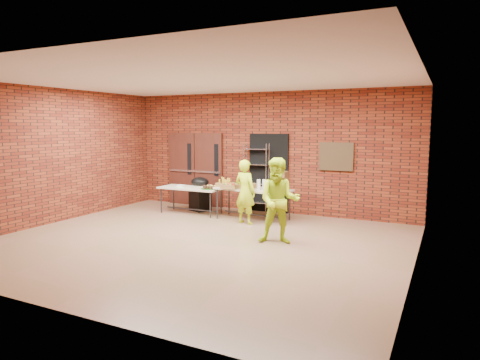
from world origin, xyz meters
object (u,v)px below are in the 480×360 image
(table_left, at_px, (191,190))
(table_right, at_px, (253,191))
(volunteer_woman, at_px, (245,192))
(volunteer_man, at_px, (279,201))
(covered_grill, at_px, (200,194))
(coffee_dispenser, at_px, (280,180))
(wire_rack, at_px, (256,178))

(table_left, xyz_separation_m, table_right, (1.78, 0.06, 0.07))
(volunteer_woman, height_order, volunteer_man, volunteer_man)
(volunteer_woman, relative_size, volunteer_man, 0.90)
(covered_grill, relative_size, volunteer_woman, 0.61)
(covered_grill, height_order, volunteer_woman, volunteer_woman)
(volunteer_man, bearing_deg, table_right, 110.91)
(table_left, bearing_deg, table_right, 1.27)
(table_right, xyz_separation_m, coffee_dispenser, (0.66, 0.09, 0.29))
(volunteer_woman, bearing_deg, coffee_dispenser, -126.13)
(table_left, distance_m, covered_grill, 0.49)
(coffee_dispenser, relative_size, volunteer_man, 0.27)
(table_right, bearing_deg, wire_rack, 116.74)
(volunteer_man, bearing_deg, volunteer_woman, 119.90)
(wire_rack, height_order, table_left, wire_rack)
(coffee_dispenser, height_order, volunteer_woman, volunteer_woman)
(coffee_dispenser, distance_m, volunteer_woman, 0.90)
(wire_rack, xyz_separation_m, coffee_dispenser, (1.00, -0.84, 0.08))
(wire_rack, relative_size, covered_grill, 2.00)
(wire_rack, distance_m, volunteer_man, 3.15)
(coffee_dispenser, bearing_deg, volunteer_woman, -138.78)
(table_right, distance_m, covered_grill, 1.84)
(coffee_dispenser, height_order, covered_grill, coffee_dispenser)
(covered_grill, bearing_deg, wire_rack, 44.57)
(table_left, height_order, coffee_dispenser, coffee_dispenser)
(wire_rack, height_order, volunteer_woman, wire_rack)
(wire_rack, bearing_deg, table_right, -75.92)
(table_left, height_order, covered_grill, covered_grill)
(wire_rack, relative_size, coffee_dispenser, 4.11)
(wire_rack, xyz_separation_m, table_left, (-1.45, -0.98, -0.28))
(covered_grill, relative_size, volunteer_man, 0.55)
(covered_grill, bearing_deg, table_right, 11.99)
(table_right, bearing_deg, table_left, -171.31)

